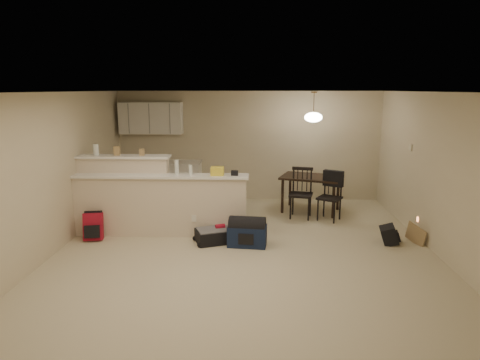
{
  "coord_description": "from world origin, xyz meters",
  "views": [
    {
      "loc": [
        0.15,
        -6.29,
        2.55
      ],
      "look_at": [
        -0.1,
        0.7,
        1.05
      ],
      "focal_mm": 32.0,
      "sensor_mm": 36.0,
      "label": 1
    }
  ],
  "objects_px": {
    "dining_chair_near": "(301,193)",
    "black_daypack": "(389,235)",
    "dining_chair_far": "(329,197)",
    "pendant_lamp": "(313,117)",
    "red_backpack": "(93,227)",
    "suitcase": "(216,236)",
    "navy_duffel": "(247,236)",
    "dining_table": "(311,181)"
  },
  "relations": [
    {
      "from": "dining_chair_near",
      "to": "black_daypack",
      "type": "height_order",
      "value": "dining_chair_near"
    },
    {
      "from": "dining_chair_far",
      "to": "black_daypack",
      "type": "relative_size",
      "value": 2.88
    },
    {
      "from": "pendant_lamp",
      "to": "red_backpack",
      "type": "xyz_separation_m",
      "value": [
        -3.94,
        -1.88,
        -1.76
      ]
    },
    {
      "from": "red_backpack",
      "to": "dining_chair_near",
      "type": "bearing_deg",
      "value": 11.68
    },
    {
      "from": "red_backpack",
      "to": "dining_chair_far",
      "type": "bearing_deg",
      "value": 7.3
    },
    {
      "from": "suitcase",
      "to": "red_backpack",
      "type": "bearing_deg",
      "value": 157.83
    },
    {
      "from": "dining_chair_near",
      "to": "suitcase",
      "type": "height_order",
      "value": "dining_chair_near"
    },
    {
      "from": "dining_chair_near",
      "to": "suitcase",
      "type": "distance_m",
      "value": 2.19
    },
    {
      "from": "pendant_lamp",
      "to": "red_backpack",
      "type": "relative_size",
      "value": 1.33
    },
    {
      "from": "navy_duffel",
      "to": "black_daypack",
      "type": "distance_m",
      "value": 2.38
    },
    {
      "from": "pendant_lamp",
      "to": "dining_chair_near",
      "type": "distance_m",
      "value": 1.58
    },
    {
      "from": "pendant_lamp",
      "to": "dining_chair_far",
      "type": "relative_size",
      "value": 0.65
    },
    {
      "from": "dining_chair_far",
      "to": "black_daypack",
      "type": "xyz_separation_m",
      "value": [
        0.79,
        -1.27,
        -0.33
      ]
    },
    {
      "from": "dining_chair_near",
      "to": "dining_chair_far",
      "type": "relative_size",
      "value": 1.06
    },
    {
      "from": "suitcase",
      "to": "navy_duffel",
      "type": "xyz_separation_m",
      "value": [
        0.53,
        -0.15,
        0.06
      ]
    },
    {
      "from": "suitcase",
      "to": "navy_duffel",
      "type": "height_order",
      "value": "navy_duffel"
    },
    {
      "from": "dining_table",
      "to": "dining_chair_near",
      "type": "distance_m",
      "value": 0.55
    },
    {
      "from": "dining_table",
      "to": "dining_chair_near",
      "type": "height_order",
      "value": "dining_chair_near"
    },
    {
      "from": "red_backpack",
      "to": "dining_table",
      "type": "bearing_deg",
      "value": 16.07
    },
    {
      "from": "dining_chair_near",
      "to": "suitcase",
      "type": "bearing_deg",
      "value": -124.34
    },
    {
      "from": "suitcase",
      "to": "black_daypack",
      "type": "bearing_deg",
      "value": -19.87
    },
    {
      "from": "pendant_lamp",
      "to": "suitcase",
      "type": "bearing_deg",
      "value": -133.44
    },
    {
      "from": "dining_table",
      "to": "pendant_lamp",
      "type": "height_order",
      "value": "pendant_lamp"
    },
    {
      "from": "dining_table",
      "to": "dining_chair_far",
      "type": "relative_size",
      "value": 1.48
    },
    {
      "from": "dining_table",
      "to": "dining_chair_near",
      "type": "xyz_separation_m",
      "value": [
        -0.25,
        -0.46,
        -0.16
      ]
    },
    {
      "from": "pendant_lamp",
      "to": "dining_chair_near",
      "type": "xyz_separation_m",
      "value": [
        -0.25,
        -0.46,
        -1.49
      ]
    },
    {
      "from": "dining_chair_near",
      "to": "suitcase",
      "type": "xyz_separation_m",
      "value": [
        -1.57,
        -1.47,
        -0.39
      ]
    },
    {
      "from": "red_backpack",
      "to": "black_daypack",
      "type": "relative_size",
      "value": 1.41
    },
    {
      "from": "dining_chair_near",
      "to": "black_daypack",
      "type": "xyz_separation_m",
      "value": [
        1.34,
        -1.42,
        -0.36
      ]
    },
    {
      "from": "dining_table",
      "to": "red_backpack",
      "type": "height_order",
      "value": "dining_table"
    },
    {
      "from": "dining_chair_far",
      "to": "navy_duffel",
      "type": "bearing_deg",
      "value": -106.72
    },
    {
      "from": "dining_chair_near",
      "to": "dining_chair_far",
      "type": "xyz_separation_m",
      "value": [
        0.54,
        -0.15,
        -0.03
      ]
    },
    {
      "from": "dining_chair_near",
      "to": "black_daypack",
      "type": "distance_m",
      "value": 1.98
    },
    {
      "from": "dining_chair_near",
      "to": "dining_chair_far",
      "type": "height_order",
      "value": "dining_chair_near"
    },
    {
      "from": "navy_duffel",
      "to": "suitcase",
      "type": "bearing_deg",
      "value": 170.53
    },
    {
      "from": "navy_duffel",
      "to": "black_daypack",
      "type": "bearing_deg",
      "value": 10.72
    },
    {
      "from": "dining_chair_near",
      "to": "navy_duffel",
      "type": "height_order",
      "value": "dining_chair_near"
    },
    {
      "from": "red_backpack",
      "to": "navy_duffel",
      "type": "bearing_deg",
      "value": -13.67
    },
    {
      "from": "dining_chair_near",
      "to": "dining_chair_far",
      "type": "distance_m",
      "value": 0.56
    },
    {
      "from": "dining_table",
      "to": "black_daypack",
      "type": "distance_m",
      "value": 2.23
    },
    {
      "from": "dining_chair_far",
      "to": "black_daypack",
      "type": "bearing_deg",
      "value": -27.62
    },
    {
      "from": "dining_table",
      "to": "suitcase",
      "type": "relative_size",
      "value": 2.16
    }
  ]
}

